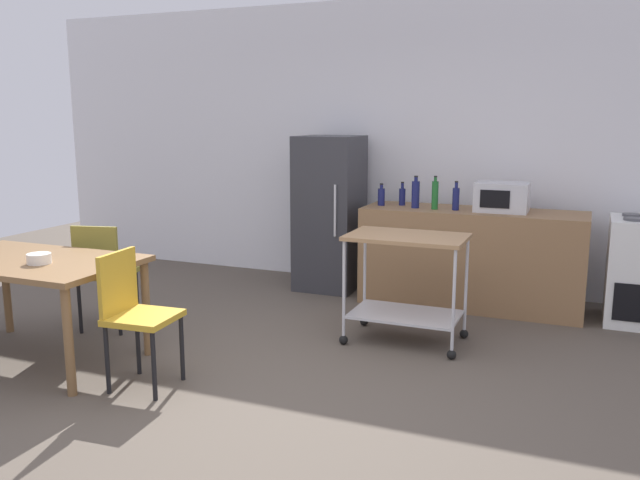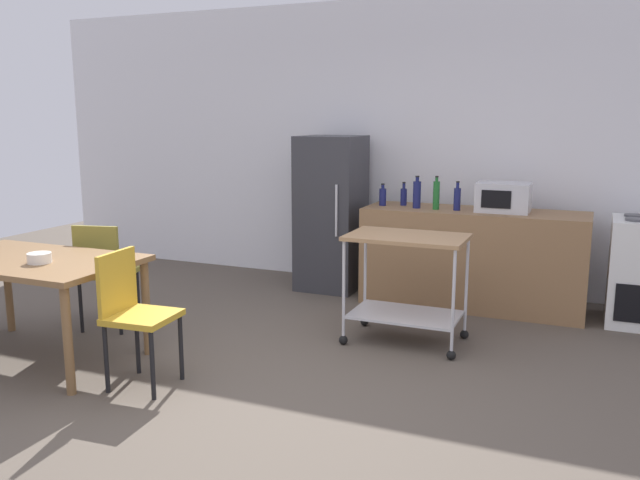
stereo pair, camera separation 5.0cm
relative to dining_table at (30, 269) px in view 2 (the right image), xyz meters
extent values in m
plane|color=brown|center=(1.77, 0.00, -0.67)|extent=(12.00, 12.00, 0.00)
cube|color=white|center=(1.77, 3.20, 0.78)|extent=(8.40, 0.12, 2.90)
cube|color=olive|center=(2.67, 2.60, -0.22)|extent=(2.00, 0.64, 0.90)
cube|color=brown|center=(0.00, 0.00, 0.06)|extent=(1.50, 0.90, 0.04)
cylinder|color=brown|center=(0.69, -0.39, -0.32)|extent=(0.06, 0.06, 0.71)
cylinder|color=brown|center=(-0.69, 0.39, -0.32)|extent=(0.06, 0.06, 0.71)
cylinder|color=brown|center=(0.69, 0.39, -0.32)|extent=(0.06, 0.06, 0.71)
cube|color=olive|center=(0.01, 0.79, -0.20)|extent=(0.48, 0.48, 0.04)
cube|color=olive|center=(0.05, 0.61, 0.02)|extent=(0.38, 0.12, 0.40)
cylinder|color=black|center=(0.13, 0.99, -0.45)|extent=(0.03, 0.03, 0.45)
cylinder|color=black|center=(-0.20, 0.91, -0.45)|extent=(0.03, 0.03, 0.45)
cylinder|color=black|center=(0.21, 0.66, -0.45)|extent=(0.03, 0.03, 0.45)
cylinder|color=black|center=(-0.12, 0.58, -0.45)|extent=(0.03, 0.03, 0.45)
cube|color=gold|center=(1.04, -0.09, -0.20)|extent=(0.43, 0.43, 0.04)
cube|color=gold|center=(0.86, -0.11, 0.02)|extent=(0.06, 0.38, 0.40)
cylinder|color=black|center=(1.22, -0.25, -0.45)|extent=(0.03, 0.03, 0.45)
cylinder|color=black|center=(1.20, 0.09, -0.45)|extent=(0.03, 0.03, 0.45)
cylinder|color=black|center=(0.89, -0.28, -0.45)|extent=(0.03, 0.03, 0.45)
cylinder|color=black|center=(0.86, 0.06, -0.45)|extent=(0.03, 0.03, 0.45)
cylinder|color=#47474C|center=(3.99, 2.50, 0.24)|extent=(0.16, 0.16, 0.02)
cylinder|color=#47474C|center=(3.99, 2.74, 0.24)|extent=(0.16, 0.16, 0.02)
cube|color=#333338|center=(1.22, 2.70, 0.10)|extent=(0.60, 0.60, 1.55)
cylinder|color=silver|center=(1.40, 2.39, 0.18)|extent=(0.02, 0.02, 0.50)
cube|color=#A37A51|center=(2.37, 1.40, 0.16)|extent=(0.90, 0.56, 0.03)
cube|color=silver|center=(2.37, 1.40, -0.45)|extent=(0.83, 0.52, 0.02)
cylinder|color=silver|center=(1.95, 1.15, -0.22)|extent=(0.02, 0.02, 0.76)
sphere|color=black|center=(1.95, 1.15, -0.64)|extent=(0.07, 0.07, 0.07)
cylinder|color=silver|center=(2.79, 1.15, -0.22)|extent=(0.02, 0.02, 0.76)
sphere|color=black|center=(2.79, 1.15, -0.64)|extent=(0.07, 0.07, 0.07)
cylinder|color=silver|center=(1.95, 1.65, -0.22)|extent=(0.02, 0.02, 0.76)
sphere|color=black|center=(1.95, 1.65, -0.64)|extent=(0.07, 0.07, 0.07)
cylinder|color=silver|center=(2.79, 1.65, -0.22)|extent=(0.02, 0.02, 0.76)
sphere|color=black|center=(2.79, 1.65, -0.64)|extent=(0.07, 0.07, 0.07)
cylinder|color=navy|center=(1.80, 2.58, 0.31)|extent=(0.07, 0.07, 0.16)
cylinder|color=navy|center=(1.80, 2.58, 0.41)|extent=(0.03, 0.03, 0.04)
cylinder|color=black|center=(1.80, 2.58, 0.43)|extent=(0.03, 0.03, 0.01)
cylinder|color=navy|center=(1.98, 2.67, 0.31)|extent=(0.06, 0.06, 0.16)
cylinder|color=navy|center=(1.98, 2.67, 0.42)|extent=(0.03, 0.03, 0.05)
cylinder|color=black|center=(1.98, 2.67, 0.45)|extent=(0.03, 0.03, 0.01)
cylinder|color=navy|center=(2.15, 2.53, 0.35)|extent=(0.07, 0.07, 0.25)
cylinder|color=navy|center=(2.15, 2.53, 0.50)|extent=(0.03, 0.03, 0.04)
cylinder|color=black|center=(2.15, 2.53, 0.52)|extent=(0.04, 0.04, 0.01)
cylinder|color=#1E6628|center=(2.33, 2.52, 0.36)|extent=(0.06, 0.06, 0.26)
cylinder|color=#1E6628|center=(2.33, 2.52, 0.51)|extent=(0.03, 0.03, 0.04)
cylinder|color=black|center=(2.33, 2.52, 0.53)|extent=(0.03, 0.03, 0.01)
cylinder|color=navy|center=(2.52, 2.53, 0.33)|extent=(0.06, 0.06, 0.20)
cylinder|color=navy|center=(2.52, 2.53, 0.46)|extent=(0.03, 0.03, 0.05)
cylinder|color=black|center=(2.52, 2.53, 0.49)|extent=(0.03, 0.03, 0.01)
cube|color=silver|center=(2.92, 2.60, 0.36)|extent=(0.46, 0.34, 0.26)
cube|color=black|center=(2.88, 2.43, 0.36)|extent=(0.25, 0.01, 0.16)
cylinder|color=white|center=(0.19, -0.09, 0.11)|extent=(0.16, 0.16, 0.07)
camera|label=1|loc=(3.63, -3.39, 1.08)|focal=36.75mm
camera|label=2|loc=(3.68, -3.37, 1.08)|focal=36.75mm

